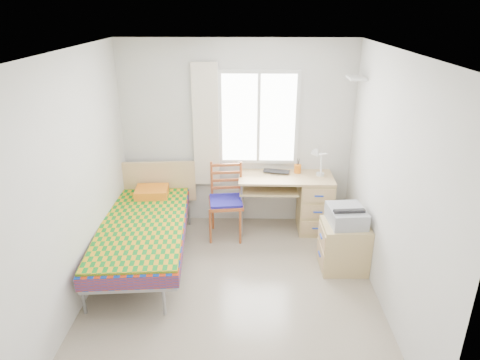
{
  "coord_description": "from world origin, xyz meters",
  "views": [
    {
      "loc": [
        0.17,
        -3.98,
        2.99
      ],
      "look_at": [
        0.07,
        0.55,
        1.12
      ],
      "focal_mm": 32.0,
      "sensor_mm": 36.0,
      "label": 1
    }
  ],
  "objects_px": {
    "chair": "(226,197)",
    "cabinet": "(344,246)",
    "printer": "(346,215)",
    "desk": "(310,201)",
    "bed": "(145,226)"
  },
  "relations": [
    {
      "from": "cabinet",
      "to": "printer",
      "type": "relative_size",
      "value": 1.17
    },
    {
      "from": "bed",
      "to": "desk",
      "type": "xyz_separation_m",
      "value": [
        2.14,
        0.83,
        -0.02
      ]
    },
    {
      "from": "desk",
      "to": "chair",
      "type": "height_order",
      "value": "chair"
    },
    {
      "from": "desk",
      "to": "printer",
      "type": "height_order",
      "value": "desk"
    },
    {
      "from": "cabinet",
      "to": "printer",
      "type": "xyz_separation_m",
      "value": [
        0.0,
        0.04,
        0.4
      ]
    },
    {
      "from": "desk",
      "to": "chair",
      "type": "relative_size",
      "value": 1.25
    },
    {
      "from": "chair",
      "to": "cabinet",
      "type": "bearing_deg",
      "value": -36.07
    },
    {
      "from": "desk",
      "to": "cabinet",
      "type": "xyz_separation_m",
      "value": [
        0.29,
        -0.98,
        -0.14
      ]
    },
    {
      "from": "desk",
      "to": "printer",
      "type": "relative_size",
      "value": 2.56
    },
    {
      "from": "bed",
      "to": "desk",
      "type": "bearing_deg",
      "value": 16.45
    },
    {
      "from": "cabinet",
      "to": "printer",
      "type": "bearing_deg",
      "value": 81.95
    },
    {
      "from": "bed",
      "to": "chair",
      "type": "distance_m",
      "value": 1.18
    },
    {
      "from": "cabinet",
      "to": "desk",
      "type": "bearing_deg",
      "value": 105.58
    },
    {
      "from": "chair",
      "to": "printer",
      "type": "height_order",
      "value": "chair"
    },
    {
      "from": "chair",
      "to": "cabinet",
      "type": "distance_m",
      "value": 1.68
    }
  ]
}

